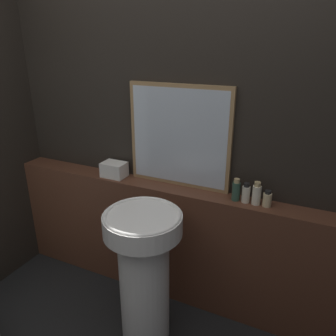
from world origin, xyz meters
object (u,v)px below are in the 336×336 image
Objects in this scene: mirror at (179,137)px; body_wash_bottle at (267,199)px; pedestal_sink at (144,269)px; shampoo_bottle at (236,190)px; lotion_bottle at (257,194)px; conditioner_bottle at (246,193)px; towel_stack at (114,170)px.

mirror is 6.92× the size of body_wash_bottle.
shampoo_bottle is at bearing 45.42° from pedestal_sink.
mirror is at bearing 172.73° from lotion_bottle.
pedestal_sink is 7.09× the size of conditioner_bottle.
lotion_bottle reaches higher than shampoo_bottle.
conditioner_bottle is at bearing 0.00° from shampoo_bottle.
mirror is 0.52m from shampoo_bottle.
pedestal_sink is 6.20× the size of shampoo_bottle.
shampoo_bottle reaches higher than pedestal_sink.
mirror is at bearing 173.49° from body_wash_bottle.
pedestal_sink is 1.26× the size of mirror.
body_wash_bottle is at bearing 0.00° from shampoo_bottle.
towel_stack is at bearing -171.79° from mirror.
shampoo_bottle reaches higher than body_wash_bottle.
shampoo_bottle is (0.92, 0.00, 0.01)m from towel_stack.
body_wash_bottle is at bearing 35.00° from pedestal_sink.
towel_stack is at bearing 180.00° from body_wash_bottle.
conditioner_bottle is at bearing -8.22° from mirror.
shampoo_bottle is at bearing -9.42° from mirror.
towel_stack reaches higher than pedestal_sink.
lotion_bottle is at bearing 0.00° from conditioner_bottle.
shampoo_bottle is 0.20m from body_wash_bottle.
pedestal_sink is at bearing -134.58° from shampoo_bottle.
towel_stack is 1.37× the size of conditioner_bottle.
pedestal_sink is 0.84m from lotion_bottle.
pedestal_sink is at bearing -42.11° from towel_stack.
mirror is 0.63m from lotion_bottle.
conditioner_bottle is 0.07m from lotion_bottle.
pedestal_sink is at bearing -90.63° from mirror.
lotion_bottle reaches higher than pedestal_sink.
body_wash_bottle is (0.07, 0.00, -0.02)m from lotion_bottle.
lotion_bottle is 1.42× the size of body_wash_bottle.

